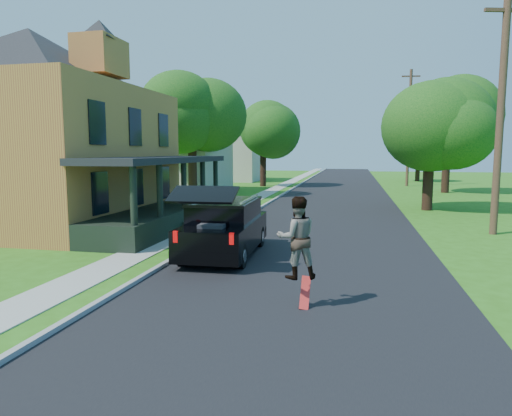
% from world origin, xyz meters
% --- Properties ---
extents(ground, '(140.00, 140.00, 0.00)m').
position_xyz_m(ground, '(0.00, 0.00, 0.00)').
color(ground, '#2F6614').
rests_on(ground, ground).
extents(street, '(8.00, 120.00, 0.02)m').
position_xyz_m(street, '(0.00, 20.00, 0.00)').
color(street, black).
rests_on(street, ground).
extents(curb, '(0.15, 120.00, 0.12)m').
position_xyz_m(curb, '(-4.05, 20.00, 0.00)').
color(curb, gray).
rests_on(curb, ground).
extents(sidewalk, '(1.30, 120.00, 0.03)m').
position_xyz_m(sidewalk, '(-5.60, 20.00, 0.00)').
color(sidewalk, '#9FA097').
rests_on(sidewalk, ground).
extents(front_walk, '(6.50, 1.20, 0.03)m').
position_xyz_m(front_walk, '(-9.50, 6.00, 0.00)').
color(front_walk, '#9FA097').
rests_on(front_walk, ground).
extents(main_house, '(15.56, 15.56, 10.10)m').
position_xyz_m(main_house, '(-12.80, 5.99, 4.92)').
color(main_house, '#C78A3A').
rests_on(main_house, ground).
extents(neighbor_house_mid, '(12.78, 12.78, 8.30)m').
position_xyz_m(neighbor_house_mid, '(-13.50, 24.00, 4.19)').
color(neighbor_house_mid, '#BAB2A5').
rests_on(neighbor_house_mid, ground).
extents(neighbor_house_far, '(12.78, 12.78, 8.30)m').
position_xyz_m(neighbor_house_far, '(-13.50, 40.00, 4.19)').
color(neighbor_house_far, '#BAB2A5').
rests_on(neighbor_house_far, ground).
extents(black_suv, '(2.12, 5.20, 2.40)m').
position_xyz_m(black_suv, '(-2.70, 1.50, 0.92)').
color(black_suv, black).
rests_on(black_suv, ground).
extents(skateboarder, '(1.03, 0.92, 1.75)m').
position_xyz_m(skateboarder, '(0.18, -3.00, 1.53)').
color(skateboarder, black).
rests_on(skateboarder, ground).
extents(skateboard, '(0.21, 0.47, 0.66)m').
position_xyz_m(skateboard, '(0.36, -2.94, 0.30)').
color(skateboard, red).
rests_on(skateboard, ground).
extents(tree_left_mid, '(6.98, 6.95, 10.19)m').
position_xyz_m(tree_left_mid, '(-10.33, 19.46, 6.62)').
color(tree_left_mid, black).
rests_on(tree_left_mid, ground).
extents(tree_left_far, '(5.71, 5.49, 9.07)m').
position_xyz_m(tree_left_far, '(-7.44, 31.57, 6.12)').
color(tree_left_far, black).
rests_on(tree_left_far, ground).
extents(tree_right_near, '(6.78, 6.46, 8.16)m').
position_xyz_m(tree_right_near, '(5.45, 15.20, 5.20)').
color(tree_right_near, black).
rests_on(tree_right_near, ground).
extents(tree_right_mid, '(7.82, 7.54, 9.39)m').
position_xyz_m(tree_right_mid, '(8.68, 27.61, 6.08)').
color(tree_right_mid, black).
rests_on(tree_right_mid, ground).
extents(tree_right_far, '(5.20, 5.35, 6.58)m').
position_xyz_m(tree_right_far, '(8.47, 42.79, 4.24)').
color(tree_right_far, black).
rests_on(tree_right_far, ground).
extents(utility_pole_near, '(1.77, 0.61, 9.43)m').
position_xyz_m(utility_pole_near, '(6.94, 7.50, 4.87)').
color(utility_pole_near, '#412C1E').
rests_on(utility_pole_near, ground).
extents(utility_pole_far, '(1.75, 0.34, 11.23)m').
position_xyz_m(utility_pole_far, '(6.48, 34.65, 5.77)').
color(utility_pole_far, '#412C1E').
rests_on(utility_pole_far, ground).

